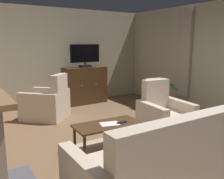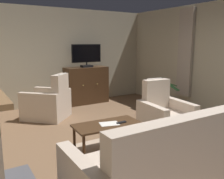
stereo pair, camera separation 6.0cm
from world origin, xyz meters
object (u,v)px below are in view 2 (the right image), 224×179
tv_remote (121,122)px  armchair_facing_sofa (48,104)px  television (87,55)px  coffee_table (107,127)px  armchair_beside_cabinet (164,117)px  folded_newspaper (109,124)px  sofa_floral (159,166)px  potted_plant_on_hearth_side (165,103)px  tv_cabinet (86,86)px

tv_remote → armchair_facing_sofa: (-0.48, 2.33, -0.14)m
television → armchair_facing_sofa: (-1.39, -0.79, -1.05)m
coffee_table → armchair_beside_cabinet: armchair_beside_cabinet is taller
folded_newspaper → sofa_floral: (-0.06, -1.24, -0.14)m
coffee_table → potted_plant_on_hearth_side: (2.43, 1.21, -0.18)m
television → potted_plant_on_hearth_side: bearing=-54.2°
tv_remote → armchair_beside_cabinet: size_ratio=0.16×
coffee_table → television: bearing=69.8°
tv_cabinet → folded_newspaper: 3.30m
coffee_table → potted_plant_on_hearth_side: bearing=26.5°
tv_cabinet → television: television is taller
tv_remote → armchair_facing_sofa: size_ratio=0.14×
coffee_table → armchair_beside_cabinet: 1.35m
folded_newspaper → armchair_beside_cabinet: 1.34m
television → folded_newspaper: (-1.09, -3.06, -0.92)m
armchair_beside_cabinet → armchair_facing_sofa: (-1.62, 2.13, 0.01)m
tv_cabinet → coffee_table: tv_cabinet is taller
tv_cabinet → television: bearing=-90.0°
armchair_facing_sofa → potted_plant_on_hearth_side: 2.89m
armchair_beside_cabinet → folded_newspaper: bearing=-174.2°
television → armchair_facing_sofa: television is taller
sofa_floral → potted_plant_on_hearth_side: bearing=45.1°
television → armchair_facing_sofa: size_ratio=0.72×
folded_newspaper → armchair_facing_sofa: (-0.30, 2.27, -0.13)m
tv_cabinet → potted_plant_on_hearth_side: tv_cabinet is taller
tv_cabinet → sofa_floral: (-1.16, -4.35, -0.18)m
sofa_floral → potted_plant_on_hearth_side: 3.50m
television → coffee_table: size_ratio=0.80×
coffee_table → folded_newspaper: bearing=-50.8°
television → folded_newspaper: 3.38m
tv_cabinet → coffee_table: 3.28m
armchair_beside_cabinet → armchair_facing_sofa: 2.68m
tv_cabinet → sofa_floral: 4.50m
tv_cabinet → tv_remote: bearing=-105.9°
armchair_beside_cabinet → potted_plant_on_hearth_side: size_ratio=1.15×
potted_plant_on_hearth_side → armchair_beside_cabinet: bearing=-134.4°
armchair_beside_cabinet → potted_plant_on_hearth_side: 1.55m
coffee_table → tv_remote: 0.24m
tv_cabinet → armchair_beside_cabinet: bearing=-85.6°
television → armchair_beside_cabinet: (0.23, -2.92, -1.07)m
television → folded_newspaper: size_ratio=2.92×
tv_remote → folded_newspaper: size_ratio=0.57×
tv_remote → sofa_floral: 1.21m
folded_newspaper → coffee_table: bearing=145.1°
television → tv_remote: 3.38m
folded_newspaper → tv_remote: bearing=-3.8°
television → sofa_floral: bearing=-105.0°
sofa_floral → armchair_beside_cabinet: size_ratio=2.04×
potted_plant_on_hearth_side → tv_cabinet: bearing=125.0°
potted_plant_on_hearth_side → armchair_facing_sofa: bearing=159.1°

